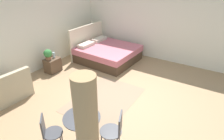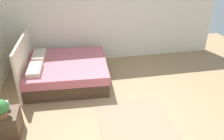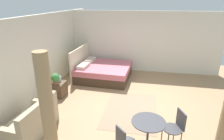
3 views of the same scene
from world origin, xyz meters
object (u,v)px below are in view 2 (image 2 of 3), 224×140
at_px(nightstand, 10,123).
at_px(potted_plant, 1,108).
at_px(bed, 64,71).
at_px(vase, 7,105).

height_order(nightstand, potted_plant, potted_plant).
height_order(bed, potted_plant, bed).
distance_m(bed, vase, 2.03).
bearing_deg(potted_plant, nightstand, -24.57).
bearing_deg(vase, bed, -32.67).
distance_m(nightstand, vase, 0.36).
distance_m(potted_plant, vase, 0.25).
xyz_separation_m(nightstand, potted_plant, (-0.10, 0.05, 0.45)).
bearing_deg(bed, potted_plant, 149.40).
bearing_deg(potted_plant, bed, -30.60).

